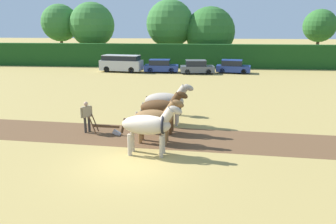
{
  "coord_description": "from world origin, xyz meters",
  "views": [
    {
      "loc": [
        2.87,
        -12.66,
        5.74
      ],
      "look_at": [
        1.16,
        4.38,
        1.1
      ],
      "focal_mm": 35.0,
      "sensor_mm": 36.0,
      "label": 1
    }
  ],
  "objects_px": {
    "draft_horse_lead_right": "(156,118)",
    "parked_car_center_left": "(197,67)",
    "farmer_at_plow": "(87,115)",
    "plow": "(108,129)",
    "draft_horse_lead_left": "(149,125)",
    "farmer_beside_team": "(179,101)",
    "draft_horse_trail_left": "(161,108)",
    "tree_left": "(92,25)",
    "tree_center": "(210,32)",
    "tree_center_left": "(170,24)",
    "parked_car_center": "(233,67)",
    "parked_car_left": "(161,66)",
    "parked_van": "(121,63)",
    "tree_far_left": "(60,23)",
    "tree_center_right": "(320,26)",
    "draft_horse_trail_right": "(166,101)"
  },
  "relations": [
    {
      "from": "draft_horse_lead_right",
      "to": "parked_car_center_left",
      "type": "xyz_separation_m",
      "value": [
        1.67,
        23.59,
        -0.52
      ]
    },
    {
      "from": "farmer_at_plow",
      "to": "plow",
      "type": "bearing_deg",
      "value": 33.58
    },
    {
      "from": "draft_horse_lead_right",
      "to": "farmer_at_plow",
      "type": "xyz_separation_m",
      "value": [
        -3.93,
        1.19,
        -0.27
      ]
    },
    {
      "from": "draft_horse_lead_left",
      "to": "farmer_beside_team",
      "type": "bearing_deg",
      "value": 85.49
    },
    {
      "from": "plow",
      "to": "farmer_beside_team",
      "type": "relative_size",
      "value": 1.07
    },
    {
      "from": "parked_car_center_left",
      "to": "draft_horse_trail_left",
      "type": "bearing_deg",
      "value": -100.57
    },
    {
      "from": "tree_left",
      "to": "draft_horse_trail_left",
      "type": "height_order",
      "value": "tree_left"
    },
    {
      "from": "tree_center",
      "to": "draft_horse_trail_left",
      "type": "relative_size",
      "value": 3.01
    },
    {
      "from": "tree_center",
      "to": "draft_horse_trail_left",
      "type": "distance_m",
      "value": 32.9
    },
    {
      "from": "tree_center_left",
      "to": "draft_horse_lead_left",
      "type": "xyz_separation_m",
      "value": [
        2.44,
        -35.85,
        -4.32
      ]
    },
    {
      "from": "tree_center_left",
      "to": "draft_horse_lead_left",
      "type": "relative_size",
      "value": 3.2
    },
    {
      "from": "parked_car_center_left",
      "to": "parked_car_center",
      "type": "relative_size",
      "value": 0.98
    },
    {
      "from": "tree_center_left",
      "to": "parked_car_left",
      "type": "height_order",
      "value": "tree_center_left"
    },
    {
      "from": "farmer_at_plow",
      "to": "parked_van",
      "type": "bearing_deg",
      "value": 143.81
    },
    {
      "from": "tree_center",
      "to": "parked_van",
      "type": "distance_m",
      "value": 15.19
    },
    {
      "from": "tree_center",
      "to": "tree_far_left",
      "type": "bearing_deg",
      "value": -179.07
    },
    {
      "from": "tree_far_left",
      "to": "parked_car_left",
      "type": "distance_m",
      "value": 19.68
    },
    {
      "from": "draft_horse_trail_left",
      "to": "farmer_at_plow",
      "type": "relative_size",
      "value": 1.58
    },
    {
      "from": "tree_left",
      "to": "parked_car_center_left",
      "type": "relative_size",
      "value": 2.15
    },
    {
      "from": "tree_left",
      "to": "parked_car_center_left",
      "type": "height_order",
      "value": "tree_left"
    },
    {
      "from": "farmer_beside_team",
      "to": "draft_horse_lead_left",
      "type": "bearing_deg",
      "value": -65.11
    },
    {
      "from": "tree_far_left",
      "to": "parked_car_center_left",
      "type": "distance_m",
      "value": 23.67
    },
    {
      "from": "farmer_beside_team",
      "to": "tree_left",
      "type": "bearing_deg",
      "value": 150.51
    },
    {
      "from": "tree_left",
      "to": "tree_center",
      "type": "bearing_deg",
      "value": 2.34
    },
    {
      "from": "tree_far_left",
      "to": "parked_van",
      "type": "distance_m",
      "value": 15.77
    },
    {
      "from": "draft_horse_trail_left",
      "to": "parked_van",
      "type": "relative_size",
      "value": 0.51
    },
    {
      "from": "tree_far_left",
      "to": "parked_car_left",
      "type": "bearing_deg",
      "value": -30.4
    },
    {
      "from": "tree_left",
      "to": "draft_horse_trail_left",
      "type": "xyz_separation_m",
      "value": [
        14.12,
        -31.87,
        -4.16
      ]
    },
    {
      "from": "draft_horse_lead_left",
      "to": "farmer_at_plow",
      "type": "relative_size",
      "value": 1.67
    },
    {
      "from": "parked_car_center",
      "to": "tree_center",
      "type": "bearing_deg",
      "value": 113.14
    },
    {
      "from": "draft_horse_lead_right",
      "to": "farmer_beside_team",
      "type": "relative_size",
      "value": 1.64
    },
    {
      "from": "draft_horse_lead_left",
      "to": "parked_car_center",
      "type": "height_order",
      "value": "draft_horse_lead_left"
    },
    {
      "from": "tree_center_right",
      "to": "parked_car_center",
      "type": "relative_size",
      "value": 1.86
    },
    {
      "from": "draft_horse_lead_right",
      "to": "draft_horse_trail_right",
      "type": "relative_size",
      "value": 0.88
    },
    {
      "from": "draft_horse_trail_right",
      "to": "farmer_at_plow",
      "type": "distance_m",
      "value": 4.56
    },
    {
      "from": "tree_center",
      "to": "farmer_at_plow",
      "type": "relative_size",
      "value": 4.76
    },
    {
      "from": "tree_far_left",
      "to": "tree_center",
      "type": "height_order",
      "value": "tree_far_left"
    },
    {
      "from": "farmer_at_plow",
      "to": "parked_car_left",
      "type": "height_order",
      "value": "farmer_at_plow"
    },
    {
      "from": "tree_center_left",
      "to": "farmer_at_plow",
      "type": "relative_size",
      "value": 5.35
    },
    {
      "from": "parked_van",
      "to": "parked_car_center_left",
      "type": "xyz_separation_m",
      "value": [
        9.22,
        -0.55,
        -0.29
      ]
    },
    {
      "from": "parked_car_center_left",
      "to": "parked_car_center",
      "type": "xyz_separation_m",
      "value": [
        4.3,
        0.89,
        -0.01
      ]
    },
    {
      "from": "draft_horse_trail_right",
      "to": "tree_far_left",
      "type": "bearing_deg",
      "value": 125.58
    },
    {
      "from": "draft_horse_lead_right",
      "to": "farmer_at_plow",
      "type": "bearing_deg",
      "value": 166.54
    },
    {
      "from": "draft_horse_trail_left",
      "to": "parked_car_center",
      "type": "xyz_separation_m",
      "value": [
        5.88,
        22.92,
        -0.63
      ]
    },
    {
      "from": "draft_horse_trail_right",
      "to": "draft_horse_trail_left",
      "type": "bearing_deg",
      "value": -90.2
    },
    {
      "from": "tree_left",
      "to": "draft_horse_lead_right",
      "type": "distance_m",
      "value": 36.51
    },
    {
      "from": "plow",
      "to": "parked_car_center_left",
      "type": "height_order",
      "value": "parked_car_center_left"
    },
    {
      "from": "tree_center_left",
      "to": "draft_horse_trail_left",
      "type": "height_order",
      "value": "tree_center_left"
    },
    {
      "from": "parked_car_left",
      "to": "parked_car_center_left",
      "type": "xyz_separation_m",
      "value": [
        4.35,
        -0.57,
        0.01
      ]
    },
    {
      "from": "parked_car_left",
      "to": "tree_center_left",
      "type": "bearing_deg",
      "value": 87.93
    }
  ]
}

